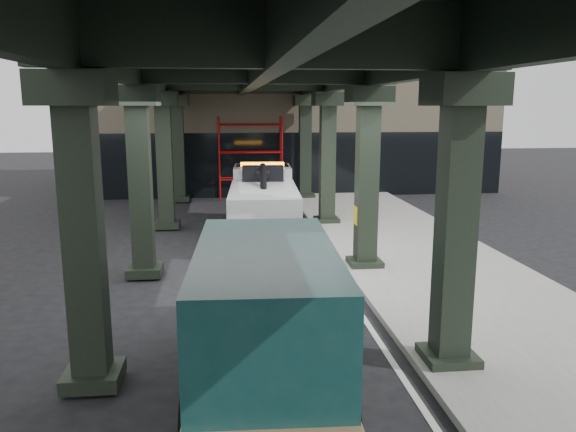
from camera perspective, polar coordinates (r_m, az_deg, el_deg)
ground at (r=13.58m, az=-0.97°, el=-8.22°), size 90.00×90.00×0.00m
sidewalk at (r=16.42m, az=14.24°, el=-4.85°), size 5.00×40.00×0.15m
lane_stripe at (r=15.69m, az=4.56°, el=-5.54°), size 0.12×38.00×0.01m
viaduct at (r=14.81m, az=-3.38°, el=14.84°), size 7.40×32.00×6.40m
building at (r=32.91m, az=-0.76°, el=10.27°), size 22.00×10.00×8.00m
scaffolding at (r=27.53m, az=-3.84°, el=6.13°), size 3.08×0.88×4.00m
tow_truck at (r=19.84m, az=-2.54°, el=1.64°), size 2.61×7.80×2.52m
towed_van at (r=9.23m, az=-2.30°, el=-9.36°), size 2.56×5.92×2.36m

